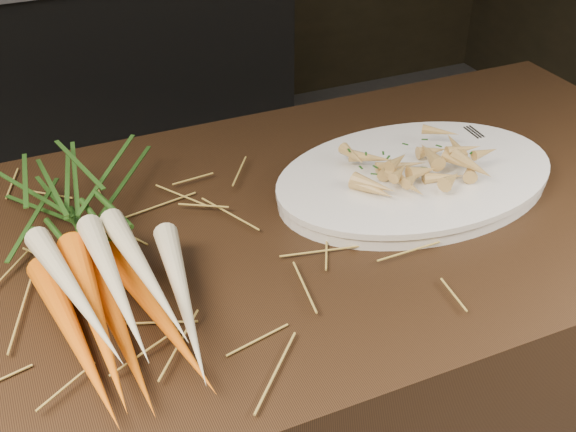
# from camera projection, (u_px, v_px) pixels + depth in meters

# --- Properties ---
(back_counter) EXTENTS (1.82, 0.62, 0.84)m
(back_counter) POSITION_uv_depth(u_px,v_px,m) (42.00, 78.00, 2.70)
(back_counter) COLOR black
(back_counter) RESTS_ON ground
(root_veg_bunch) EXTENTS (0.22, 0.56, 0.10)m
(root_veg_bunch) POSITION_uv_depth(u_px,v_px,m) (83.00, 235.00, 0.95)
(root_veg_bunch) COLOR orange
(root_veg_bunch) RESTS_ON main_counter
(serving_platter) EXTENTS (0.46, 0.32, 0.02)m
(serving_platter) POSITION_uv_depth(u_px,v_px,m) (415.00, 181.00, 1.13)
(serving_platter) COLOR white
(serving_platter) RESTS_ON main_counter
(roasted_veg_heap) EXTENTS (0.23, 0.17, 0.05)m
(roasted_veg_heap) POSITION_uv_depth(u_px,v_px,m) (418.00, 160.00, 1.11)
(roasted_veg_heap) COLOR #B59546
(roasted_veg_heap) RESTS_ON serving_platter
(serving_fork) EXTENTS (0.02, 0.17, 0.00)m
(serving_fork) POSITION_uv_depth(u_px,v_px,m) (507.00, 157.00, 1.17)
(serving_fork) COLOR silver
(serving_fork) RESTS_ON serving_platter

